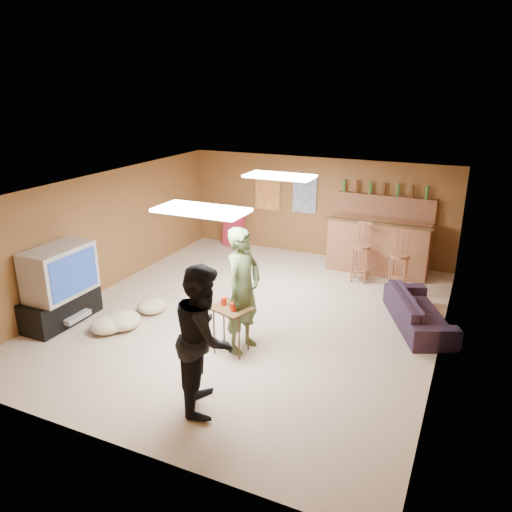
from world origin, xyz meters
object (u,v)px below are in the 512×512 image
at_px(bar_counter, 378,246).
at_px(tray_table, 231,330).
at_px(person_black, 204,337).
at_px(tv_body, 59,271).
at_px(person_olive, 243,290).
at_px(sofa, 419,310).

distance_m(bar_counter, tray_table, 4.34).
height_order(bar_counter, tray_table, bar_counter).
height_order(person_black, tray_table, person_black).
xyz_separation_m(tv_body, person_black, (3.18, -0.93, 0.00)).
xyz_separation_m(tv_body, tray_table, (2.90, 0.29, -0.54)).
relative_size(bar_counter, person_olive, 1.08).
height_order(person_olive, person_black, person_olive).
bearing_deg(tv_body, person_black, -16.28).
distance_m(bar_counter, person_olive, 4.16).
bearing_deg(bar_counter, person_olive, -105.96).
height_order(tv_body, tray_table, tv_body).
bearing_deg(tv_body, person_olive, 8.79).
bearing_deg(person_black, tv_body, 49.00).
bearing_deg(person_black, tray_table, -11.67).
bearing_deg(person_olive, tv_body, 108.21).
distance_m(person_black, sofa, 3.89).
distance_m(person_olive, sofa, 2.97).
height_order(tv_body, bar_counter, tv_body).
bearing_deg(sofa, tv_body, 89.15).
xyz_separation_m(sofa, tray_table, (-2.37, -1.99, 0.09)).
bearing_deg(tv_body, tray_table, 5.78).
bearing_deg(sofa, bar_counter, 2.96).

